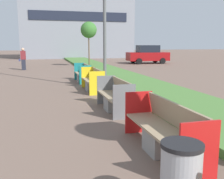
{
  "coord_description": "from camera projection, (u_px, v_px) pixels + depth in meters",
  "views": [
    {
      "loc": [
        -1.15,
        2.35,
        1.98
      ],
      "look_at": [
        0.9,
        10.0,
        0.6
      ],
      "focal_mm": 42.0,
      "sensor_mm": 36.0,
      "label": 1
    }
  ],
  "objects": [
    {
      "name": "building_backdrop",
      "position": [
        76.0,
        22.0,
        38.4
      ],
      "size": [
        15.54,
        7.59,
        10.23
      ],
      "color": "gray",
      "rests_on": "ground"
    },
    {
      "name": "bench_yellow_frame",
      "position": [
        93.0,
        82.0,
        11.17
      ],
      "size": [
        0.65,
        2.06,
        0.94
      ],
      "color": "gray",
      "rests_on": "ground"
    },
    {
      "name": "sapling_tree_far",
      "position": [
        89.0,
        30.0,
        22.54
      ],
      "size": [
        1.4,
        1.4,
        3.88
      ],
      "color": "brown",
      "rests_on": "ground"
    },
    {
      "name": "parked_car_distant",
      "position": [
        148.0,
        55.0,
        26.86
      ],
      "size": [
        4.27,
        2.0,
        1.86
      ],
      "rotation": [
        0.0,
        0.0,
        -0.04
      ],
      "color": "maroon",
      "rests_on": "ground"
    },
    {
      "name": "pedestrian_walking",
      "position": [
        23.0,
        59.0,
        20.08
      ],
      "size": [
        0.53,
        0.24,
        1.69
      ],
      "color": "#232633",
      "rests_on": "ground"
    },
    {
      "name": "bench_grey_frame",
      "position": [
        115.0,
        98.0,
        7.85
      ],
      "size": [
        0.65,
        2.02,
        0.94
      ],
      "color": "gray",
      "rests_on": "ground"
    },
    {
      "name": "bench_red_frame",
      "position": [
        163.0,
        133.0,
        4.78
      ],
      "size": [
        0.65,
        2.39,
        0.94
      ],
      "color": "gray",
      "rests_on": "ground"
    },
    {
      "name": "planter_grass_strip",
      "position": [
        154.0,
        91.0,
        10.62
      ],
      "size": [
        2.8,
        120.0,
        0.18
      ],
      "color": "#4C7A38",
      "rests_on": "ground"
    },
    {
      "name": "bench_teal_frame",
      "position": [
        83.0,
        75.0,
        13.83
      ],
      "size": [
        0.65,
        1.88,
        0.94
      ],
      "color": "gray",
      "rests_on": "ground"
    }
  ]
}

